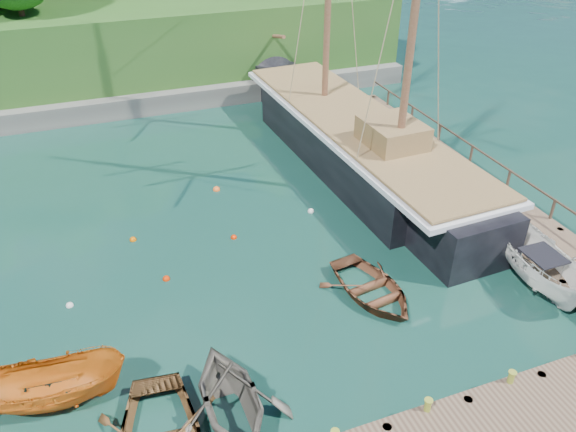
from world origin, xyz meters
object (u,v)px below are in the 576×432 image
at_px(motorboat_orange, 57,404).
at_px(cabin_boat_white, 535,284).
at_px(rowboat_1, 232,420).
at_px(rowboat_2, 371,295).
at_px(schooner, 356,146).

xyz_separation_m(motorboat_orange, cabin_boat_white, (18.09, -0.54, 0.00)).
bearing_deg(motorboat_orange, cabin_boat_white, -83.55).
distance_m(rowboat_1, cabin_boat_white, 13.30).
relative_size(rowboat_1, rowboat_2, 1.00).
height_order(rowboat_1, motorboat_orange, rowboat_1).
xyz_separation_m(motorboat_orange, schooner, (15.98, 11.40, 1.14)).
height_order(motorboat_orange, schooner, schooner).
bearing_deg(schooner, rowboat_2, -115.54).
bearing_deg(motorboat_orange, rowboat_2, -76.13).
distance_m(rowboat_1, schooner, 17.78).
distance_m(rowboat_1, rowboat_2, 7.60).
height_order(cabin_boat_white, schooner, schooner).
height_order(rowboat_1, schooner, schooner).
xyz_separation_m(rowboat_2, schooner, (4.38, 10.24, 1.14)).
relative_size(rowboat_2, motorboat_orange, 0.93).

